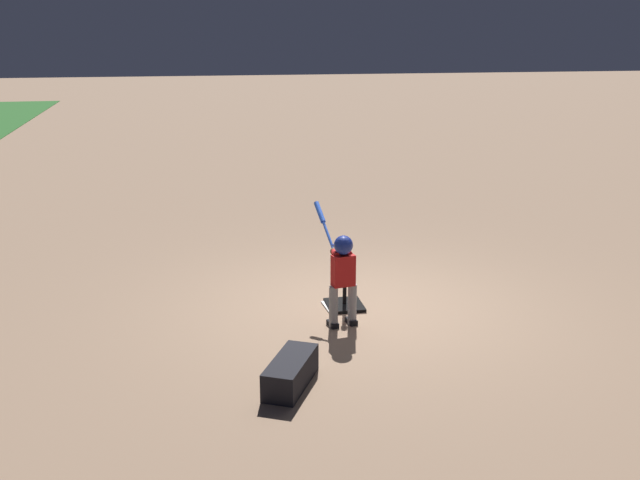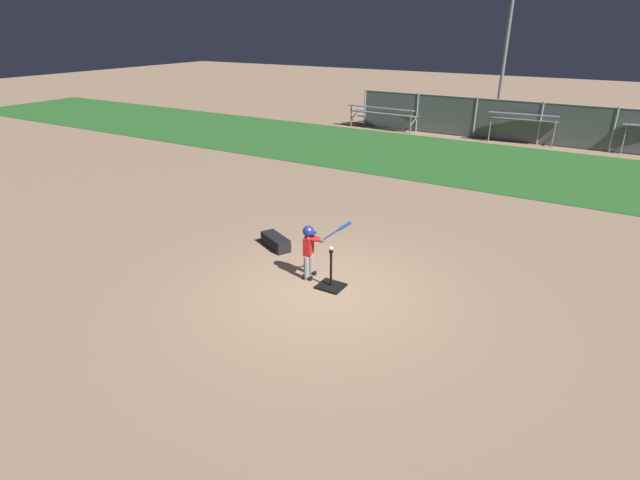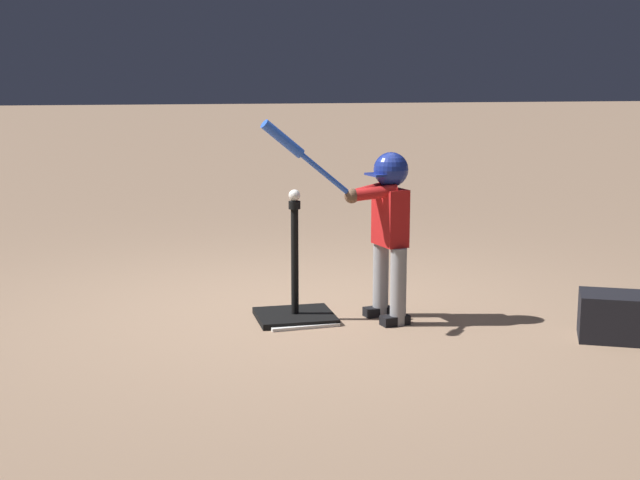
# 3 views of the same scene
# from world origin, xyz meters

# --- Properties ---
(ground_plane) EXTENTS (90.00, 90.00, 0.00)m
(ground_plane) POSITION_xyz_m (0.00, 0.00, 0.00)
(ground_plane) COLOR #93755B
(home_plate) EXTENTS (0.47, 0.47, 0.02)m
(home_plate) POSITION_xyz_m (0.01, 0.24, 0.01)
(home_plate) COLOR white
(home_plate) RESTS_ON ground_plane
(batting_tee) EXTENTS (0.49, 0.44, 0.78)m
(batting_tee) POSITION_xyz_m (0.02, 0.21, 0.09)
(batting_tee) COLOR black
(batting_tee) RESTS_ON ground_plane
(batter_child) EXTENTS (0.97, 0.37, 1.31)m
(batter_child) POSITION_xyz_m (-0.53, 0.37, 0.70)
(batter_child) COLOR gray
(batter_child) RESTS_ON ground_plane
(baseball) EXTENTS (0.07, 0.07, 0.07)m
(baseball) POSITION_xyz_m (0.02, 0.21, 0.81)
(baseball) COLOR white
(baseball) RESTS_ON batting_tee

